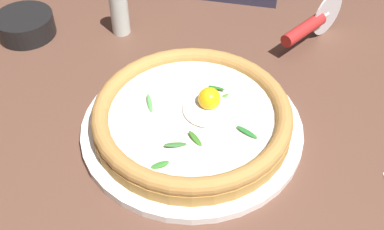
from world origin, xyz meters
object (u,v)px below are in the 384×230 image
(side_bowl, at_px, (25,25))
(pepper_shaker, at_px, (119,13))
(pizza, at_px, (192,116))
(pizza_cutter, at_px, (311,25))

(side_bowl, height_order, pepper_shaker, pepper_shaker)
(pizza, bearing_deg, pepper_shaker, -152.49)
(side_bowl, bearing_deg, pizza, 51.22)
(pizza, relative_size, side_bowl, 2.76)
(side_bowl, distance_m, pepper_shaker, 0.17)
(pizza_cutter, xyz_separation_m, pepper_shaker, (-0.04, -0.33, -0.00))
(side_bowl, distance_m, pizza_cutter, 0.50)
(side_bowl, relative_size, pizza_cutter, 0.84)
(pizza, bearing_deg, pizza_cutter, 136.23)
(pizza_cutter, relative_size, pepper_shaker, 1.52)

